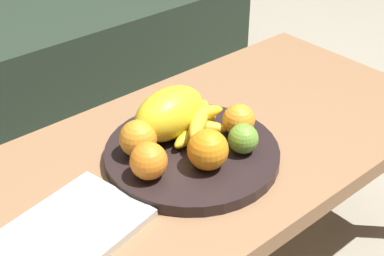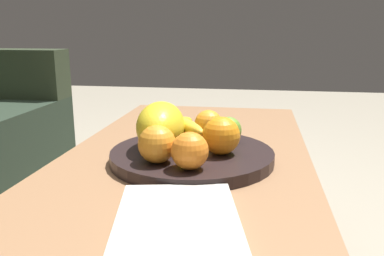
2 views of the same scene
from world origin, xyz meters
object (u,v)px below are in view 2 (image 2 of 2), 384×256
orange_right (157,144)px  banana_bunch (179,132)px  melon_large_front (161,126)px  orange_front (221,135)px  orange_left (208,124)px  coffee_table (181,182)px  fruit_bowl (192,156)px  orange_back (190,151)px  magazine (177,222)px  apple_front (228,130)px

orange_right → banana_bunch: bearing=-8.8°
melon_large_front → orange_right: (-0.09, -0.01, -0.01)m
orange_front → banana_bunch: bearing=64.1°
orange_left → banana_bunch: (-0.07, 0.06, -0.00)m
coffee_table → banana_bunch: size_ratio=8.28×
fruit_bowl → orange_back: size_ratio=4.97×
orange_front → orange_left: bearing=19.0°
fruit_bowl → melon_large_front: 0.09m
orange_left → orange_right: bearing=159.2°
melon_large_front → fruit_bowl: bearing=-89.2°
coffee_table → orange_right: bearing=156.5°
coffee_table → fruit_bowl: fruit_bowl is taller
orange_back → banana_bunch: (0.15, 0.05, -0.01)m
orange_right → orange_left: bearing=-20.8°
coffee_table → orange_left: size_ratio=18.94×
coffee_table → orange_right: 0.14m
orange_front → orange_right: bearing=123.5°
fruit_bowl → melon_large_front: bearing=90.8°
melon_large_front → banana_bunch: melon_large_front is taller
orange_left → banana_bunch: size_ratio=0.44×
coffee_table → orange_front: 0.14m
banana_bunch → melon_large_front: bearing=136.1°
melon_large_front → orange_back: 0.15m
banana_bunch → fruit_bowl: bearing=-134.9°
orange_right → magazine: size_ratio=0.30×
fruit_bowl → orange_left: 0.12m
coffee_table → banana_bunch: bearing=14.8°
orange_left → apple_front: (-0.04, -0.05, -0.00)m
melon_large_front → banana_bunch: bearing=-43.9°
coffee_table → orange_left: bearing=-19.1°
orange_front → magazine: bearing=172.6°
melon_large_front → orange_front: melon_large_front is taller
orange_right → magazine: orange_right is taller
orange_back → orange_front: bearing=-24.9°
fruit_bowl → orange_right: (-0.09, 0.05, 0.05)m
orange_left → orange_back: (-0.23, 0.01, 0.00)m
orange_left → orange_right: size_ratio=0.90×
fruit_bowl → melon_large_front: melon_large_front is taller
orange_front → orange_right: size_ratio=1.06×
coffee_table → apple_front: (0.09, -0.09, 0.10)m
orange_back → apple_front: size_ratio=1.17×
orange_right → coffee_table: bearing=-23.5°
magazine → banana_bunch: bearing=-1.0°
orange_back → apple_front: orange_back is taller
orange_right → orange_back: bearing=-111.3°
apple_front → orange_right: bearing=141.9°
orange_right → apple_front: 0.21m
fruit_bowl → apple_front: 0.11m
orange_front → banana_bunch: size_ratio=0.51×
orange_front → melon_large_front: bearing=84.7°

